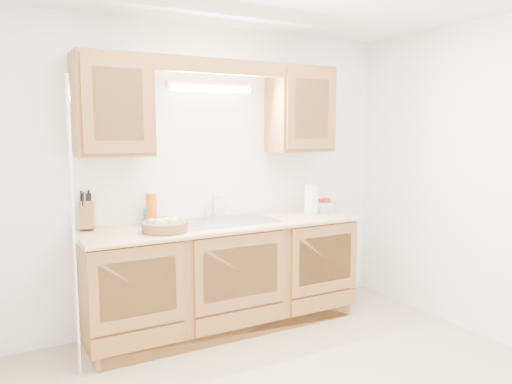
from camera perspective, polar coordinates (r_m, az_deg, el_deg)
room at (r=3.00m, az=6.04°, el=-0.55°), size 3.52×3.50×2.50m
base_cabinets at (r=4.19m, az=-3.70°, el=-9.62°), size 2.20×0.60×0.86m
countertop at (r=4.07m, az=-3.66°, el=-3.74°), size 2.30×0.63×0.04m
upper_cabinet_left at (r=3.87m, az=-16.09°, el=9.49°), size 0.55×0.33×0.75m
upper_cabinet_right at (r=4.54m, az=5.05°, el=9.36°), size 0.55×0.33×0.75m
valance at (r=4.03m, az=-3.83°, el=14.14°), size 2.20×0.05×0.12m
fluorescent_fixture at (r=4.22m, az=-5.16°, el=11.86°), size 0.76×0.08×0.08m
sink at (r=4.10m, az=-3.77°, el=-4.40°), size 0.84×0.46×0.36m
wire_shelf_pole at (r=3.46m, az=-20.10°, el=-4.09°), size 0.03×0.03×2.00m
outlet_plate at (r=4.76m, az=5.10°, el=1.13°), size 0.08×0.01×0.12m
fruit_basket at (r=3.75m, az=-10.38°, el=-3.74°), size 0.39×0.39×0.11m
knife_block at (r=3.96m, az=-18.77°, el=-2.51°), size 0.15×0.20×0.31m
orange_canister at (r=4.04m, az=-11.85°, el=-1.81°), size 0.11×0.11×0.26m
soap_bottle at (r=4.10m, az=-12.06°, el=-2.33°), size 0.08×0.08×0.17m
sponge at (r=4.11m, az=-12.03°, el=-3.38°), size 0.12×0.09×0.02m
paper_towel at (r=4.48m, az=6.36°, el=-0.84°), size 0.15×0.15×0.31m
apple_bowl at (r=4.63m, az=7.70°, el=-1.54°), size 0.31×0.31×0.13m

